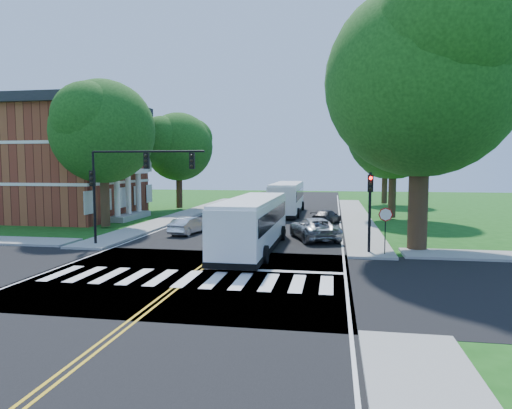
% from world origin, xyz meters
% --- Properties ---
extents(ground, '(140.00, 140.00, 0.00)m').
position_xyz_m(ground, '(0.00, 0.00, 0.00)').
color(ground, '#174C13').
rests_on(ground, ground).
extents(road, '(14.00, 96.00, 0.01)m').
position_xyz_m(road, '(0.00, 18.00, 0.01)').
color(road, black).
rests_on(road, ground).
extents(cross_road, '(60.00, 12.00, 0.01)m').
position_xyz_m(cross_road, '(0.00, 0.00, 0.01)').
color(cross_road, black).
rests_on(cross_road, ground).
extents(center_line, '(0.36, 70.00, 0.01)m').
position_xyz_m(center_line, '(0.00, 22.00, 0.01)').
color(center_line, gold).
rests_on(center_line, road).
extents(edge_line_w, '(0.12, 70.00, 0.01)m').
position_xyz_m(edge_line_w, '(-6.80, 22.00, 0.01)').
color(edge_line_w, silver).
rests_on(edge_line_w, road).
extents(edge_line_e, '(0.12, 70.00, 0.01)m').
position_xyz_m(edge_line_e, '(6.80, 22.00, 0.01)').
color(edge_line_e, silver).
rests_on(edge_line_e, road).
extents(crosswalk, '(12.60, 3.00, 0.01)m').
position_xyz_m(crosswalk, '(0.00, -0.50, 0.02)').
color(crosswalk, silver).
rests_on(crosswalk, road).
extents(stop_bar, '(6.60, 0.40, 0.01)m').
position_xyz_m(stop_bar, '(3.50, 1.60, 0.02)').
color(stop_bar, silver).
rests_on(stop_bar, road).
extents(sidewalk_nw, '(2.60, 40.00, 0.15)m').
position_xyz_m(sidewalk_nw, '(-8.30, 25.00, 0.07)').
color(sidewalk_nw, gray).
rests_on(sidewalk_nw, ground).
extents(sidewalk_ne, '(2.60, 40.00, 0.15)m').
position_xyz_m(sidewalk_ne, '(8.30, 25.00, 0.07)').
color(sidewalk_ne, gray).
rests_on(sidewalk_ne, ground).
extents(tree_ne_big, '(10.80, 10.80, 14.91)m').
position_xyz_m(tree_ne_big, '(11.00, 8.00, 9.62)').
color(tree_ne_big, '#392916').
rests_on(tree_ne_big, ground).
extents(tree_west_near, '(8.00, 8.00, 11.40)m').
position_xyz_m(tree_west_near, '(-11.50, 14.00, 7.53)').
color(tree_west_near, '#392916').
rests_on(tree_west_near, ground).
extents(tree_west_far, '(7.60, 7.60, 10.67)m').
position_xyz_m(tree_west_far, '(-11.00, 30.00, 7.00)').
color(tree_west_far, '#392916').
rests_on(tree_west_far, ground).
extents(tree_east_mid, '(8.40, 8.40, 11.93)m').
position_xyz_m(tree_east_mid, '(11.50, 24.00, 7.86)').
color(tree_east_mid, '#392916').
rests_on(tree_east_mid, ground).
extents(tree_east_far, '(7.20, 7.20, 10.34)m').
position_xyz_m(tree_east_far, '(12.50, 40.00, 6.86)').
color(tree_east_far, '#392916').
rests_on(tree_east_far, ground).
extents(brick_building, '(20.00, 13.00, 10.80)m').
position_xyz_m(brick_building, '(-21.95, 20.00, 5.42)').
color(brick_building, maroon).
rests_on(brick_building, ground).
extents(signal_nw, '(7.15, 0.46, 5.66)m').
position_xyz_m(signal_nw, '(-5.86, 6.43, 4.38)').
color(signal_nw, black).
rests_on(signal_nw, ground).
extents(signal_ne, '(0.30, 0.46, 4.40)m').
position_xyz_m(signal_ne, '(8.20, 6.44, 2.96)').
color(signal_ne, black).
rests_on(signal_ne, ground).
extents(stop_sign, '(0.76, 0.08, 2.53)m').
position_xyz_m(stop_sign, '(9.00, 5.98, 2.03)').
color(stop_sign, black).
rests_on(stop_sign, ground).
extents(bus_lead, '(2.93, 11.76, 3.04)m').
position_xyz_m(bus_lead, '(1.63, 6.57, 1.61)').
color(bus_lead, silver).
rests_on(bus_lead, road).
extents(bus_follow, '(3.10, 12.25, 3.16)m').
position_xyz_m(bus_follow, '(1.56, 26.81, 1.68)').
color(bus_follow, silver).
rests_on(bus_follow, road).
extents(hatchback, '(1.98, 3.97, 1.25)m').
position_xyz_m(hatchback, '(-4.03, 12.01, 0.64)').
color(hatchback, silver).
rests_on(hatchback, road).
extents(suv, '(3.99, 5.73, 1.45)m').
position_xyz_m(suv, '(4.96, 11.14, 0.74)').
color(suv, '#A2A5A9').
rests_on(suv, road).
extents(dark_sedan, '(2.77, 4.36, 1.18)m').
position_xyz_m(dark_sedan, '(5.64, 19.52, 0.60)').
color(dark_sedan, black).
rests_on(dark_sedan, road).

